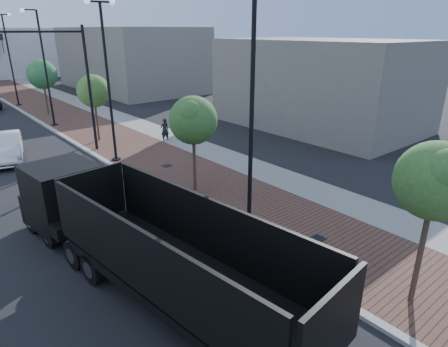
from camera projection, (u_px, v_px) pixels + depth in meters
sidewalk at (65, 111)px, 38.43m from camera, size 7.00×140.00×0.12m
concrete_strip at (91, 107)px, 40.04m from camera, size 2.40×140.00×0.13m
curb at (28, 115)px, 36.32m from camera, size 0.30×140.00×0.14m
dump_truck at (109, 229)px, 12.92m from camera, size 3.88×13.51×3.28m
white_sedan at (5, 147)px, 23.71m from camera, size 2.94×5.43×1.70m
pedestrian at (165, 130)px, 27.74m from camera, size 0.67×0.48×1.72m
streetlight_1 at (249, 131)px, 13.56m from camera, size 1.44×0.56×9.21m
streetlight_2 at (108, 83)px, 22.08m from camera, size 1.72×0.56×9.28m
streetlight_3 at (45, 74)px, 30.80m from camera, size 1.44×0.56×9.21m
streetlight_4 at (10, 59)px, 39.31m from camera, size 1.72×0.56×9.28m
traffic_mast at (74, 76)px, 23.64m from camera, size 5.09×0.20×8.00m
tree_0 at (435, 181)px, 10.10m from camera, size 2.22×2.14×5.04m
tree_1 at (194, 120)px, 18.10m from camera, size 2.37×2.32×4.84m
tree_2 at (94, 91)px, 26.72m from camera, size 2.33×2.28×4.82m
tree_3 at (43, 74)px, 35.29m from camera, size 2.66×2.66×5.16m
commercial_block_ne at (130, 59)px, 51.71m from camera, size 12.00×22.00×8.00m
commercial_block_e at (320, 84)px, 31.54m from camera, size 10.00×16.00×7.00m
utility_cover_1 at (318, 238)px, 14.76m from camera, size 0.50×0.50×0.02m
utility_cover_2 at (167, 166)px, 22.66m from camera, size 0.50×0.50×0.02m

